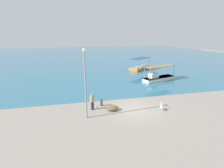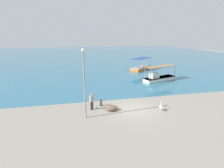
# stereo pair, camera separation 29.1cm
# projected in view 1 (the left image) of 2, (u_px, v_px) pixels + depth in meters

# --- Properties ---
(ground) EXTENTS (120.00, 120.00, 0.00)m
(ground) POSITION_uv_depth(u_px,v_px,m) (134.00, 109.00, 17.52)
(ground) COLOR gray
(harbor_water) EXTENTS (110.00, 90.00, 0.00)m
(harbor_water) POSITION_uv_depth(u_px,v_px,m) (87.00, 55.00, 62.45)
(harbor_water) COLOR teal
(harbor_water) RESTS_ON ground
(fishing_boat_near_left) EXTENTS (6.01, 3.24, 2.36)m
(fishing_boat_near_left) POSITION_uv_depth(u_px,v_px,m) (158.00, 77.00, 28.29)
(fishing_boat_near_left) COLOR white
(fishing_boat_near_left) RESTS_ON harbor_water
(fishing_boat_center) EXTENTS (5.68, 5.19, 2.44)m
(fishing_boat_center) POSITION_uv_depth(u_px,v_px,m) (140.00, 67.00, 37.11)
(fishing_boat_center) COLOR orange
(fishing_boat_center) RESTS_ON harbor_water
(pelican) EXTENTS (0.42, 0.79, 0.80)m
(pelican) POSITION_uv_depth(u_px,v_px,m) (161.00, 107.00, 17.19)
(pelican) COLOR #E0997A
(pelican) RESTS_ON ground
(lamp_post) EXTENTS (0.28, 0.28, 6.16)m
(lamp_post) POSITION_uv_depth(u_px,v_px,m) (85.00, 81.00, 14.80)
(lamp_post) COLOR gray
(lamp_post) RESTS_ON ground
(mooring_bollard) EXTENTS (0.27, 0.27, 0.81)m
(mooring_bollard) POSITION_uv_depth(u_px,v_px,m) (101.00, 102.00, 18.24)
(mooring_bollard) COLOR #47474C
(mooring_bollard) RESTS_ON ground
(fisherman_standing) EXTENTS (0.46, 0.40, 1.69)m
(fisherman_standing) POSITION_uv_depth(u_px,v_px,m) (92.00, 101.00, 17.20)
(fisherman_standing) COLOR #433447
(fisherman_standing) RESTS_ON ground
(net_pile) EXTENTS (1.18, 1.00, 0.49)m
(net_pile) POSITION_uv_depth(u_px,v_px,m) (112.00, 108.00, 17.24)
(net_pile) COLOR brown
(net_pile) RESTS_ON ground
(glass_bottle) EXTENTS (0.07, 0.07, 0.27)m
(glass_bottle) POSITION_uv_depth(u_px,v_px,m) (97.00, 107.00, 17.73)
(glass_bottle) COLOR #3F7F4C
(glass_bottle) RESTS_ON ground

